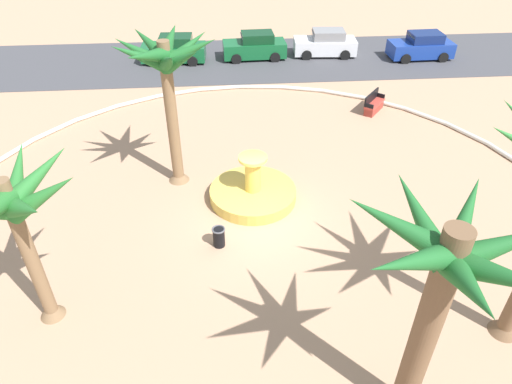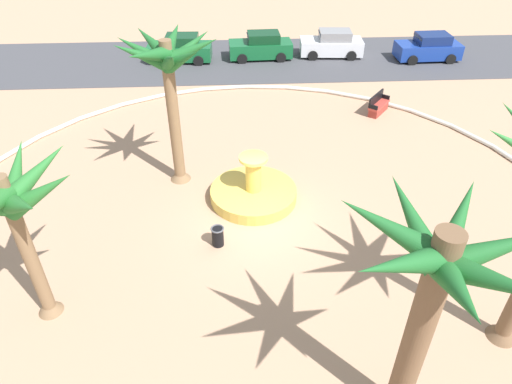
{
  "view_description": "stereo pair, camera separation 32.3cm",
  "coord_description": "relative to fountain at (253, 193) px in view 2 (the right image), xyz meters",
  "views": [
    {
      "loc": [
        -1.09,
        -12.92,
        10.75
      ],
      "look_at": [
        -0.02,
        0.4,
        1.0
      ],
      "focal_mm": 32.47,
      "sensor_mm": 36.0,
      "label": 1
    },
    {
      "loc": [
        -0.77,
        -12.94,
        10.75
      ],
      "look_at": [
        -0.02,
        0.4,
        1.0
      ],
      "focal_mm": 32.47,
      "sensor_mm": 36.0,
      "label": 2
    }
  ],
  "objects": [
    {
      "name": "palm_tree_mid_plaza",
      "position": [
        -2.93,
        1.51,
        4.39
      ],
      "size": [
        3.74,
        3.8,
        5.97
      ],
      "color": "brown",
      "rests_on": "ground"
    },
    {
      "name": "bench_west",
      "position": [
        6.76,
        7.02,
        0.06
      ],
      "size": [
        1.39,
        1.56,
        1.0
      ],
      "color": "#B73D33",
      "rests_on": "ground"
    },
    {
      "name": "palm_tree_by_curb",
      "position": [
        2.91,
        -8.58,
        3.91
      ],
      "size": [
        4.01,
        4.0,
        5.85
      ],
      "color": "brown",
      "rests_on": "ground"
    },
    {
      "name": "parked_car_second",
      "position": [
        1.27,
        15.22,
        0.49
      ],
      "size": [
        4.06,
        2.04,
        1.67
      ],
      "color": "#145B2D",
      "rests_on": "ground"
    },
    {
      "name": "parked_car_rightmost",
      "position": [
        11.96,
        14.36,
        0.49
      ],
      "size": [
        4.05,
        2.01,
        1.67
      ],
      "color": "navy",
      "rests_on": "ground"
    },
    {
      "name": "plaza_curb",
      "position": [
        0.06,
        -1.35,
        -0.19
      ],
      "size": [
        23.9,
        23.9,
        0.2
      ],
      "primitive_type": "torus",
      "color": "silver",
      "rests_on": "ground"
    },
    {
      "name": "parked_car_third",
      "position": [
        5.91,
        15.4,
        0.49
      ],
      "size": [
        4.1,
        2.12,
        1.67
      ],
      "color": "silver",
      "rests_on": "ground"
    },
    {
      "name": "fountain",
      "position": [
        0.0,
        0.0,
        0.0
      ],
      "size": [
        3.31,
        3.31,
        1.9
      ],
      "color": "gold",
      "rests_on": "ground"
    },
    {
      "name": "ground_plane",
      "position": [
        0.06,
        -1.35,
        -0.29
      ],
      "size": [
        80.0,
        80.0,
        0.0
      ],
      "primitive_type": "plane",
      "color": "tan"
    },
    {
      "name": "street_asphalt",
      "position": [
        0.06,
        15.0,
        -0.27
      ],
      "size": [
        48.0,
        8.0,
        0.03
      ],
      "primitive_type": "cube",
      "color": "#424247",
      "rests_on": "ground"
    },
    {
      "name": "parked_car_leftmost",
      "position": [
        -3.89,
        15.03,
        0.49
      ],
      "size": [
        4.07,
        2.06,
        1.67
      ],
      "color": "#145B2D",
      "rests_on": "ground"
    },
    {
      "name": "trash_bin",
      "position": [
        -1.34,
        -2.54,
        0.1
      ],
      "size": [
        0.46,
        0.46,
        0.73
      ],
      "color": "black",
      "rests_on": "ground"
    },
    {
      "name": "palm_tree_near_fountain",
      "position": [
        -6.19,
        -5.12,
        3.65
      ],
      "size": [
        3.72,
        3.77,
        5.0
      ],
      "color": "brown",
      "rests_on": "ground"
    }
  ]
}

